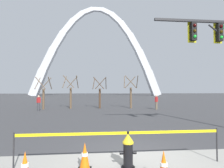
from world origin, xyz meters
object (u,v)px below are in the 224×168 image
traffic_cone_mid_sidewalk (85,157)px  traffic_cone_curb_edge (164,167)px  monument_arch (97,56)px  fire_hydrant (128,151)px  pedestrian_walking_left (156,102)px  pedestrian_standing_center (39,103)px  traffic_cone_by_hydrant (25,168)px

traffic_cone_mid_sidewalk → traffic_cone_curb_edge: bearing=-24.3°
monument_arch → fire_hydrant: bearing=-90.2°
pedestrian_walking_left → pedestrian_standing_center: same height
traffic_cone_mid_sidewalk → pedestrian_standing_center: pedestrian_standing_center is taller
traffic_cone_mid_sidewalk → fire_hydrant: bearing=0.1°
monument_arch → pedestrian_walking_left: monument_arch is taller
traffic_cone_by_hydrant → traffic_cone_curb_edge: 3.17m
traffic_cone_curb_edge → traffic_cone_by_hydrant: bearing=175.2°
traffic_cone_by_hydrant → pedestrian_walking_left: pedestrian_walking_left is taller
traffic_cone_by_hydrant → pedestrian_standing_center: bearing=105.3°
traffic_cone_mid_sidewalk → traffic_cone_curb_edge: 2.02m
fire_hydrant → traffic_cone_mid_sidewalk: fire_hydrant is taller
traffic_cone_by_hydrant → pedestrian_walking_left: 17.45m
monument_arch → pedestrian_standing_center: monument_arch is taller
traffic_cone_by_hydrant → pedestrian_standing_center: size_ratio=0.46×
traffic_cone_by_hydrant → pedestrian_standing_center: 15.57m
monument_arch → pedestrian_standing_center: bearing=-97.3°
fire_hydrant → traffic_cone_curb_edge: (0.67, -0.83, -0.11)m
pedestrian_standing_center → pedestrian_walking_left: bearing=1.1°
pedestrian_walking_left → monument_arch: bearing=96.1°
pedestrian_walking_left → pedestrian_standing_center: (-12.56, -0.25, 0.00)m
fire_hydrant → traffic_cone_curb_edge: fire_hydrant is taller
traffic_cone_curb_edge → fire_hydrant: bearing=129.0°
traffic_cone_curb_edge → pedestrian_standing_center: size_ratio=0.46×
traffic_cone_by_hydrant → monument_arch: size_ratio=0.01×
pedestrian_standing_center → traffic_cone_mid_sidewalk: bearing=-69.4°
pedestrian_standing_center → traffic_cone_curb_edge: bearing=-64.6°
traffic_cone_mid_sidewalk → pedestrian_walking_left: 16.34m
traffic_cone_curb_edge → pedestrian_standing_center: 16.92m
traffic_cone_by_hydrant → traffic_cone_curb_edge: bearing=-4.8°
traffic_cone_by_hydrant → traffic_cone_curb_edge: same height
traffic_cone_by_hydrant → traffic_cone_curb_edge: size_ratio=1.00×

